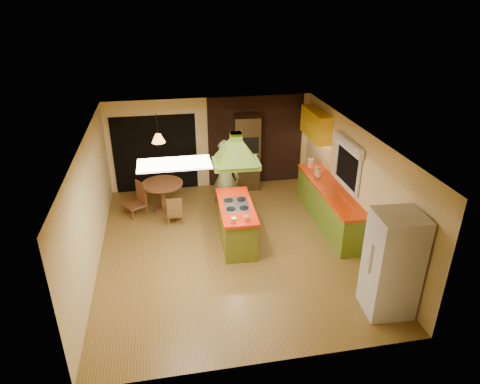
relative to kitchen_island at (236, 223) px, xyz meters
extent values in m
plane|color=olive|center=(-0.17, -0.19, -0.46)|extent=(6.50, 6.50, 0.00)
plane|color=beige|center=(-0.17, 3.06, 0.79)|extent=(5.50, 0.00, 5.50)
plane|color=beige|center=(-0.17, -3.44, 0.79)|extent=(5.50, 0.00, 5.50)
plane|color=beige|center=(-2.92, -0.19, 0.79)|extent=(0.00, 6.50, 6.50)
plane|color=beige|center=(2.58, -0.19, 0.79)|extent=(0.00, 6.50, 6.50)
plane|color=silver|center=(-0.17, -0.19, 2.04)|extent=(6.50, 6.50, 0.00)
cube|color=#381E14|center=(1.08, 3.04, 0.79)|extent=(2.64, 0.03, 2.50)
cube|color=black|center=(-1.67, 3.04, 0.59)|extent=(2.20, 0.03, 2.10)
cube|color=olive|center=(2.28, 0.41, -0.03)|extent=(0.58, 3.00, 0.86)
cube|color=#E53807|center=(2.28, 0.41, 0.43)|extent=(0.62, 3.05, 0.06)
cube|color=yellow|center=(2.40, 2.01, 1.49)|extent=(0.34, 1.40, 0.70)
cube|color=black|center=(2.55, 0.21, 1.09)|extent=(0.03, 1.16, 0.96)
cube|color=white|center=(2.50, 0.21, 1.56)|extent=(0.10, 1.35, 0.22)
cube|color=white|center=(-1.27, -1.39, 2.03)|extent=(1.20, 0.60, 0.03)
cube|color=olive|center=(0.00, 0.00, -0.04)|extent=(0.73, 1.74, 0.84)
cube|color=red|center=(0.00, 0.00, 0.41)|extent=(0.80, 1.82, 0.06)
cube|color=silver|center=(0.00, 0.00, 0.45)|extent=(0.55, 0.77, 0.02)
cube|color=#58781E|center=(0.00, 0.00, 1.39)|extent=(0.96, 0.71, 0.11)
pyramid|color=#58781E|center=(0.00, 0.00, 1.90)|extent=(0.96, 0.71, 0.45)
cube|color=#58781E|center=(0.00, 0.00, 1.97)|extent=(0.22, 0.22, 0.14)
imported|color=#51582F|center=(-0.05, 1.25, 0.51)|extent=(0.78, 0.59, 1.94)
cube|color=silver|center=(2.17, -2.64, 0.48)|extent=(0.81, 0.78, 1.87)
cube|color=#402D14|center=(0.77, 2.76, 0.57)|extent=(0.70, 0.62, 2.04)
cube|color=black|center=(0.77, 2.46, 0.87)|extent=(0.53, 0.05, 0.45)
cube|color=black|center=(0.77, 2.46, 0.37)|extent=(0.53, 0.05, 0.45)
cylinder|color=brown|center=(-1.54, 1.77, 0.27)|extent=(1.00, 1.00, 0.05)
cylinder|color=brown|center=(-1.54, 1.77, -0.08)|extent=(0.14, 0.14, 0.70)
cylinder|color=brown|center=(-1.54, 1.77, -0.43)|extent=(0.56, 0.56, 0.05)
cone|color=#FF9E3F|center=(-1.54, 1.77, 1.44)|extent=(0.40, 0.40, 0.20)
cylinder|color=#FDEBCB|center=(2.23, 1.71, 0.58)|extent=(0.19, 0.19, 0.22)
cylinder|color=beige|center=(2.23, 1.20, 0.57)|extent=(0.16, 0.16, 0.21)
cylinder|color=beige|center=(2.23, 1.09, 0.55)|extent=(0.16, 0.16, 0.17)
camera|label=1|loc=(-1.39, -7.96, 4.64)|focal=32.00mm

